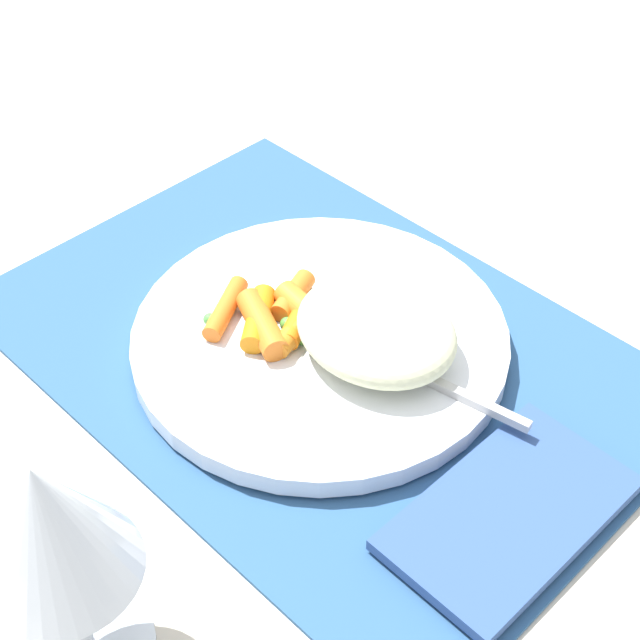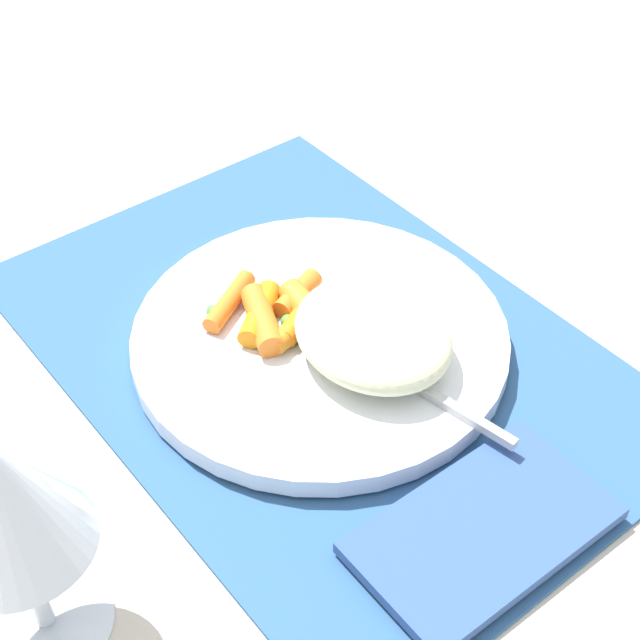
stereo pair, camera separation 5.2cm
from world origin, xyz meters
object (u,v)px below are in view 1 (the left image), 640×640
object	(u,v)px
napkin	(510,513)
plate	(320,339)
rice_mound	(376,329)
carrot_portion	(278,317)
wine_glass	(49,529)
fork	(362,348)

from	to	relation	value
napkin	plate	bearing A→B (deg)	-7.31
rice_mound	napkin	xyz separation A→B (m)	(-0.13, 0.03, -0.03)
plate	carrot_portion	xyz separation A→B (m)	(0.02, 0.02, 0.01)
carrot_portion	napkin	bearing A→B (deg)	178.16
wine_glass	rice_mound	bearing A→B (deg)	-83.03
plate	wine_glass	size ratio (longest dim) A/B	1.71
plate	fork	distance (m)	0.03
rice_mound	wine_glass	bearing A→B (deg)	96.97
rice_mound	fork	size ratio (longest dim) A/B	0.56
fork	napkin	bearing A→B (deg)	168.74
carrot_portion	fork	size ratio (longest dim) A/B	0.46
fork	wine_glass	distance (m)	0.26
wine_glass	carrot_portion	bearing A→B (deg)	-67.39
rice_mound	wine_glass	world-z (taller)	wine_glass
plate	fork	xyz separation A→B (m)	(-0.03, -0.01, 0.01)
carrot_portion	fork	xyz separation A→B (m)	(-0.06, -0.02, -0.00)
plate	napkin	bearing A→B (deg)	172.69
plate	rice_mound	distance (m)	0.05
rice_mound	napkin	size ratio (longest dim) A/B	0.75
napkin	fork	bearing A→B (deg)	-11.26
plate	napkin	distance (m)	0.17
rice_mound	carrot_portion	xyz separation A→B (m)	(0.06, 0.03, -0.01)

